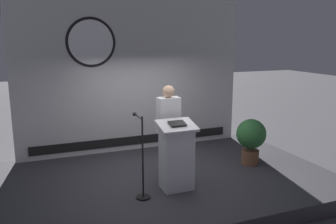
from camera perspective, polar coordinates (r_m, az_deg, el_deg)
name	(u,v)px	position (r m, az deg, el deg)	size (l,w,h in m)	color
ground_plane	(163,191)	(6.89, -0.89, -12.74)	(40.00, 40.00, 0.00)	#4C4C51
stage_platform	(163,183)	(6.83, -0.90, -11.60)	(6.40, 4.00, 0.30)	#333338
banner_display	(133,76)	(8.06, -5.76, 5.93)	(5.26, 0.12, 3.48)	silver
podium	(177,156)	(6.06, 1.41, -7.21)	(0.64, 0.50, 1.21)	silver
speaker_person	(168,132)	(6.40, 0.08, -3.24)	(0.40, 0.26, 1.76)	black
microphone_stand	(142,169)	(5.80, -4.30, -9.25)	(0.24, 0.57, 1.38)	black
potted_plant	(251,137)	(7.42, 13.41, -4.03)	(0.61, 0.61, 0.96)	brown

